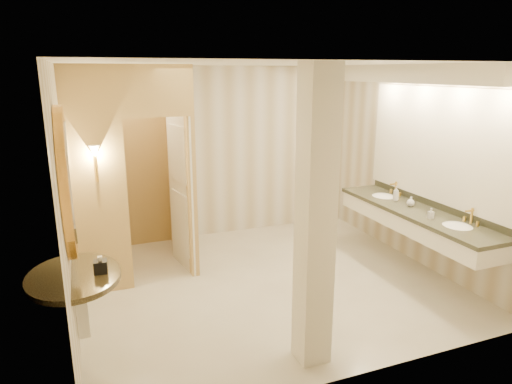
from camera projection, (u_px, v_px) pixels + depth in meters
floor at (267, 282)px, 5.85m from camera, size 4.50×4.50×0.00m
ceiling at (268, 64)px, 5.15m from camera, size 4.50×4.50×0.00m
wall_back at (219, 153)px, 7.30m from camera, size 4.50×0.02×2.70m
wall_front at (362, 233)px, 3.70m from camera, size 4.50×0.02×2.70m
wall_left at (67, 198)px, 4.71m from camera, size 0.02×4.00×2.70m
wall_right at (418, 166)px, 6.29m from camera, size 0.02×4.00×2.70m
toilet_closet at (161, 168)px, 5.98m from camera, size 1.50×1.55×2.70m
wall_sconce at (95, 153)px, 5.12m from camera, size 0.14×0.14×0.42m
vanity at (424, 152)px, 5.76m from camera, size 0.75×2.78×2.09m
console_shelf at (70, 224)px, 3.93m from camera, size 1.01×1.01×1.96m
pillar at (315, 222)px, 3.97m from camera, size 0.28×0.28×2.70m
tissue_box at (101, 267)px, 4.07m from camera, size 0.12×0.12×0.11m
toilet at (98, 237)px, 6.47m from camera, size 0.45×0.69×0.67m
soap_bottle_a at (431, 213)px, 5.57m from camera, size 0.07×0.07×0.13m
soap_bottle_b at (411, 201)px, 6.07m from camera, size 0.13×0.13×0.13m
soap_bottle_c at (396, 193)px, 6.32m from camera, size 0.09×0.09×0.21m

